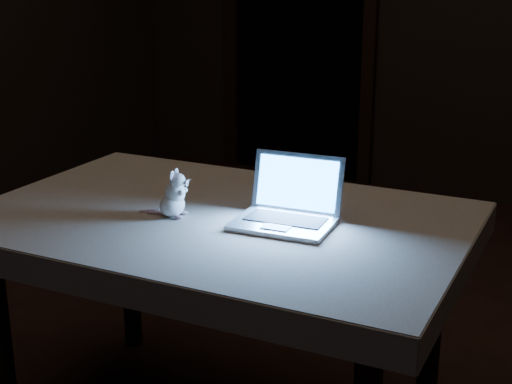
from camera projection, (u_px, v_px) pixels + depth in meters
The scene contains 5 objects.
doorway at pixel (300, 10), 4.68m from camera, with size 1.06×0.36×2.13m, color black, non-canonical shape.
table at pixel (220, 327), 2.17m from camera, with size 1.27×0.82×0.68m, color black, non-canonical shape.
tablecloth at pixel (216, 233), 2.04m from camera, with size 1.36×0.90×0.08m, color beige, non-canonical shape.
laptop at pixel (283, 195), 1.94m from camera, with size 0.26×0.23×0.18m, color #B6B6BA, non-canonical shape.
plush_mouse at pixel (172, 193), 2.03m from camera, with size 0.10×0.10×0.13m, color silver, non-canonical shape.
Camera 1 is at (1.01, -1.83, 1.37)m, focal length 52.00 mm.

